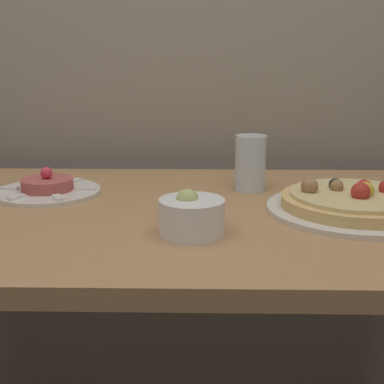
% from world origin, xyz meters
% --- Properties ---
extents(dining_table, '(1.32, 0.75, 0.77)m').
position_xyz_m(dining_table, '(0.00, 0.37, 0.66)').
color(dining_table, '#AD7F51').
rests_on(dining_table, ground_plane).
extents(pizza_plate, '(0.34, 0.34, 0.07)m').
position_xyz_m(pizza_plate, '(0.35, 0.36, 0.79)').
color(pizza_plate, silver).
rests_on(pizza_plate, dining_table).
extents(tartare_plate, '(0.23, 0.23, 0.06)m').
position_xyz_m(tartare_plate, '(-0.29, 0.48, 0.78)').
color(tartare_plate, silver).
rests_on(tartare_plate, dining_table).
extents(small_bowl, '(0.11, 0.11, 0.08)m').
position_xyz_m(small_bowl, '(0.03, 0.22, 0.80)').
color(small_bowl, white).
rests_on(small_bowl, dining_table).
extents(drinking_glass, '(0.07, 0.07, 0.12)m').
position_xyz_m(drinking_glass, '(0.16, 0.53, 0.83)').
color(drinking_glass, silver).
rests_on(drinking_glass, dining_table).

